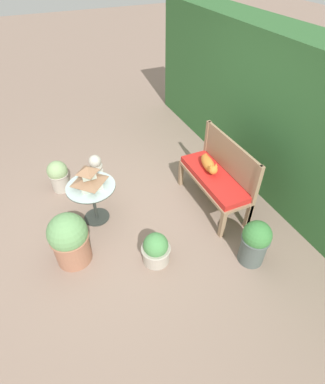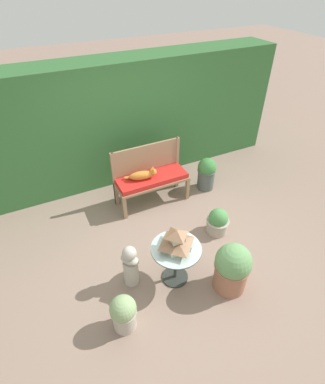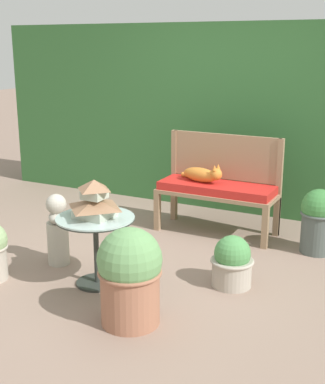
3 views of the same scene
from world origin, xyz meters
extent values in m
plane|color=gray|center=(0.00, 0.00, 0.00)|extent=(30.00, 30.00, 0.00)
cube|color=#336633|center=(0.00, 2.27, 1.09)|extent=(6.40, 0.74, 2.19)
cube|color=#937556|center=(-0.42, 0.90, 0.21)|extent=(0.06, 0.06, 0.41)
cube|color=#937556|center=(0.77, 0.90, 0.21)|extent=(0.06, 0.06, 0.41)
cube|color=#937556|center=(-0.42, 1.31, 0.21)|extent=(0.06, 0.06, 0.41)
cube|color=#937556|center=(0.77, 1.31, 0.21)|extent=(0.06, 0.06, 0.41)
cube|color=#937556|center=(0.17, 1.11, 0.43)|extent=(1.25, 0.47, 0.04)
cube|color=red|center=(0.17, 1.11, 0.50)|extent=(1.20, 0.43, 0.08)
cube|color=#937556|center=(-0.42, 1.32, 0.51)|extent=(0.06, 0.06, 1.03)
cube|color=#937556|center=(0.77, 1.32, 0.51)|extent=(0.06, 0.06, 1.03)
cube|color=#937556|center=(0.17, 1.32, 0.79)|extent=(1.20, 0.04, 0.48)
ellipsoid|color=orange|center=(-0.02, 1.11, 0.61)|extent=(0.44, 0.23, 0.15)
sphere|color=orange|center=(0.18, 1.07, 0.65)|extent=(0.12, 0.12, 0.12)
cone|color=orange|center=(0.18, 1.10, 0.72)|extent=(0.05, 0.05, 0.06)
cone|color=orange|center=(0.17, 1.03, 0.72)|extent=(0.05, 0.05, 0.06)
cylinder|color=orange|center=(-0.17, 1.20, 0.57)|extent=(0.23, 0.10, 0.05)
cylinder|color=#2D332D|center=(-0.24, -0.53, 0.01)|extent=(0.35, 0.35, 0.02)
cylinder|color=#2D332D|center=(-0.24, -0.53, 0.29)|extent=(0.04, 0.04, 0.58)
cylinder|color=silver|center=(-0.24, -0.53, 0.58)|extent=(0.64, 0.64, 0.01)
torus|color=#2D332D|center=(-0.24, -0.53, 0.57)|extent=(0.65, 0.65, 0.02)
cube|color=#B2BCA8|center=(-0.24, -0.53, 0.63)|extent=(0.27, 0.27, 0.08)
pyramid|color=#936B4C|center=(-0.24, -0.53, 0.71)|extent=(0.37, 0.37, 0.08)
cube|color=#B2BCA8|center=(-0.24, -0.53, 0.78)|extent=(0.17, 0.17, 0.07)
pyramid|color=#936B4C|center=(-0.24, -0.53, 0.86)|extent=(0.23, 0.23, 0.09)
cylinder|color=#B7B2A3|center=(-0.79, -0.33, 0.20)|extent=(0.20, 0.20, 0.40)
ellipsoid|color=#B7B2A3|center=(-0.79, -0.33, 0.45)|extent=(0.27, 0.29, 0.10)
sphere|color=#B7B2A3|center=(-0.79, -0.33, 0.57)|extent=(0.18, 0.18, 0.18)
cylinder|color=#ADA393|center=(-1.09, -0.86, 0.15)|extent=(0.27, 0.27, 0.30)
torus|color=#ADA393|center=(-1.09, -0.86, 0.29)|extent=(0.30, 0.30, 0.03)
sphere|color=#89A870|center=(-1.09, -0.86, 0.35)|extent=(0.31, 0.31, 0.31)
cylinder|color=#9E664C|center=(0.33, -0.96, 0.20)|extent=(0.42, 0.42, 0.40)
torus|color=#9E664C|center=(0.33, -0.96, 0.39)|extent=(0.46, 0.46, 0.03)
sphere|color=#66995B|center=(0.33, -0.96, 0.49)|extent=(0.46, 0.46, 0.46)
cylinder|color=#4C5651|center=(1.24, 1.03, 0.20)|extent=(0.31, 0.31, 0.40)
torus|color=#4C5651|center=(1.24, 1.03, 0.39)|extent=(0.34, 0.34, 0.03)
sphere|color=#3D7F3D|center=(1.24, 1.03, 0.46)|extent=(0.34, 0.34, 0.34)
cylinder|color=#ADA393|center=(0.77, -0.04, 0.12)|extent=(0.33, 0.33, 0.23)
torus|color=#ADA393|center=(0.77, -0.04, 0.22)|extent=(0.36, 0.36, 0.03)
sphere|color=#4C8E4C|center=(0.77, -0.04, 0.28)|extent=(0.30, 0.30, 0.30)
camera|label=1|loc=(2.85, -0.89, 3.10)|focal=28.00mm
camera|label=2|loc=(-1.52, -2.72, 3.43)|focal=28.00mm
camera|label=3|loc=(2.13, -3.94, 1.95)|focal=50.00mm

